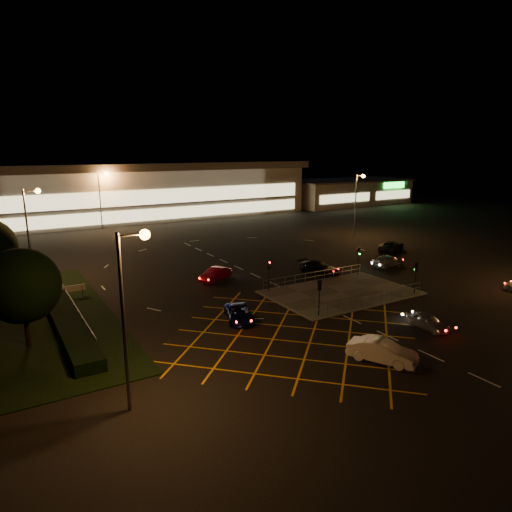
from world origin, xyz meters
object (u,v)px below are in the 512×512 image
car_left_blue (239,313)px  car_right_silver (388,261)px  signal_nw (269,269)px  signal_ne (359,255)px  signal_se (416,271)px  car_circ_red (215,274)px  car_near_silver (428,322)px  car_far_dkgrey (319,267)px  car_east_grey (391,246)px  signal_sw (319,290)px  car_queue_white (382,351)px

car_left_blue → car_right_silver: (24.14, 6.34, 0.13)m
signal_nw → signal_ne: (12.00, 0.00, 0.00)m
signal_se → car_right_silver: signal_se is taller
signal_ne → car_circ_red: size_ratio=0.74×
car_near_silver → car_far_dkgrey: size_ratio=0.72×
car_left_blue → car_right_silver: size_ratio=1.01×
car_circ_red → car_east_grey: bearing=63.1°
signal_se → car_circ_red: 20.76m
car_near_silver → car_east_grey: size_ratio=0.68×
car_near_silver → car_left_blue: (-12.10, 9.38, 0.02)m
signal_sw → car_near_silver: bearing=131.4°
signal_sw → car_far_dkgrey: signal_sw is taller
signal_se → signal_ne: bearing=-90.0°
signal_se → car_near_silver: signal_se is taller
signal_se → car_left_blue: signal_se is taller
signal_ne → car_near_silver: (-6.16, -14.61, -1.76)m
car_left_blue → car_queue_white: bearing=-49.7°
signal_ne → car_near_silver: size_ratio=0.88×
car_far_dkgrey → car_right_silver: (9.12, -1.85, 0.04)m
signal_sw → signal_nw: 7.99m
signal_se → signal_nw: bearing=-33.6°
signal_sw → car_right_silver: (17.88, 9.09, -1.61)m
signal_ne → car_near_silver: 15.95m
signal_se → car_circ_red: signal_se is taller
signal_se → car_far_dkgrey: size_ratio=0.64×
car_left_blue → car_circ_red: car_circ_red is taller
car_circ_red → car_east_grey: 27.84m
signal_nw → car_queue_white: bearing=-95.5°
signal_sw → car_far_dkgrey: size_ratio=0.64×
signal_se → car_queue_white: bearing=33.1°
car_queue_white → car_circ_red: 23.41m
signal_nw → car_near_silver: bearing=-68.2°
car_far_dkgrey → signal_nw: bearing=174.0°
car_right_silver → signal_nw: bearing=90.3°
car_near_silver → car_right_silver: (12.04, 15.72, 0.15)m
car_near_silver → car_queue_white: size_ratio=0.77×
car_queue_white → car_right_silver: 26.55m
signal_ne → car_queue_white: (-13.64, -16.89, -1.61)m
signal_nw → car_left_blue: (-6.26, -5.23, -1.74)m
signal_ne → car_circ_red: signal_ne is taller
car_far_dkgrey → car_circ_red: (-11.54, 3.53, -0.01)m
signal_nw → car_queue_white: 17.04m
signal_sw → car_right_silver: bearing=-153.0°
signal_sw → signal_se: bearing=-180.0°
car_east_grey → car_queue_white: bearing=104.6°
car_near_silver → car_far_dkgrey: 17.81m
car_circ_red → signal_nw: bearing=-5.2°
signal_ne → car_right_silver: size_ratio=0.71×
signal_nw → signal_sw: bearing=-90.0°
car_far_dkgrey → car_circ_red: bearing=138.4°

